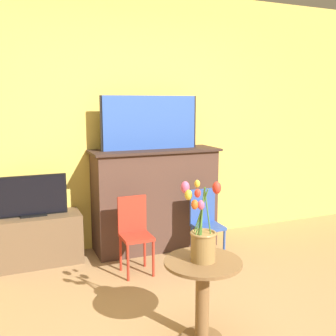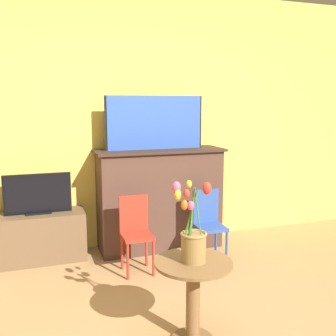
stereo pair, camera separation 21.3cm
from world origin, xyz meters
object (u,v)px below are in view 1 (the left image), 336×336
at_px(painting, 150,123).
at_px(chair_blue, 205,220).
at_px(chair_red, 135,230).
at_px(tv_monitor, 33,196).
at_px(vase_tulips, 202,237).

distance_m(painting, chair_blue, 1.13).
bearing_deg(painting, chair_blue, -52.23).
distance_m(chair_red, chair_blue, 0.74).
bearing_deg(tv_monitor, vase_tulips, -62.28).
height_order(chair_red, chair_blue, same).
xyz_separation_m(painting, tv_monitor, (-1.18, 0.02, -0.67)).
bearing_deg(painting, vase_tulips, -99.15).
height_order(painting, tv_monitor, painting).
bearing_deg(chair_blue, chair_red, -178.63).
relative_size(painting, chair_red, 1.48).
bearing_deg(chair_blue, vase_tulips, -118.90).
bearing_deg(vase_tulips, tv_monitor, 117.72).
xyz_separation_m(tv_monitor, chair_red, (0.83, -0.54, -0.27)).
xyz_separation_m(tv_monitor, chair_blue, (1.57, -0.52, -0.27)).
xyz_separation_m(chair_red, vase_tulips, (0.07, -1.19, 0.31)).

